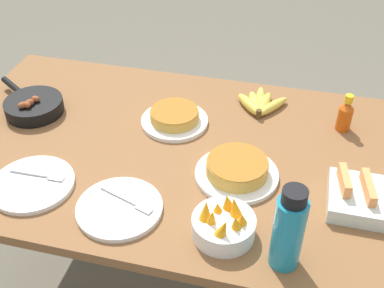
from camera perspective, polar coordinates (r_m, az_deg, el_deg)
name	(u,v)px	position (r m, az deg, el deg)	size (l,w,h in m)	color
ground_plane	(192,288)	(2.17, 0.00, -16.71)	(14.00, 14.00, 0.00)	#666051
dining_table	(192,172)	(1.66, 0.00, -3.30)	(1.75, 0.97, 0.77)	brown
banana_bunch	(260,104)	(1.82, 8.02, 4.72)	(0.21, 0.21, 0.04)	gold
melon_tray	(382,201)	(1.49, 21.62, -6.31)	(0.30, 0.19, 0.09)	silver
skillet	(33,106)	(1.87, -18.30, 4.34)	(0.31, 0.25, 0.08)	black
frittata_plate_center	(175,118)	(1.72, -2.09, 3.14)	(0.24, 0.24, 0.06)	white
frittata_plate_side	(237,170)	(1.50, 5.35, -3.08)	(0.26, 0.26, 0.06)	white
empty_plate_far_left	(120,208)	(1.42, -8.58, -7.52)	(0.25, 0.25, 0.02)	white
empty_plate_far_right	(33,184)	(1.55, -18.35, -4.52)	(0.25, 0.25, 0.02)	white
fruit_bowl_mango	(224,224)	(1.32, 3.78, -9.43)	(0.17, 0.17, 0.11)	white
water_bottle	(288,230)	(1.22, 11.37, -9.97)	(0.08, 0.08, 0.25)	teal
hot_sauce_bottle	(345,115)	(1.75, 17.71, 3.33)	(0.05, 0.05, 0.14)	#C64C0F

